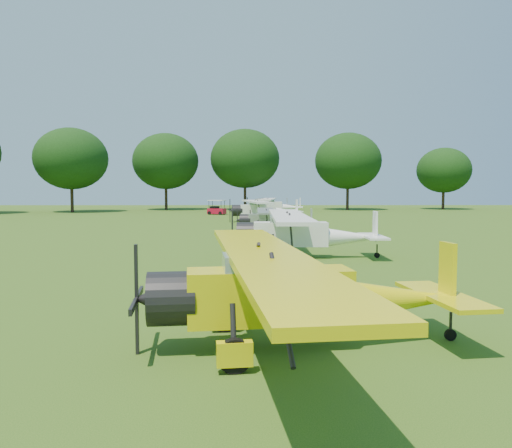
{
  "coord_description": "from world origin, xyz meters",
  "views": [
    {
      "loc": [
        -0.91,
        -23.42,
        3.29
      ],
      "look_at": [
        -0.72,
        3.56,
        1.4
      ],
      "focal_mm": 35.0,
      "sensor_mm": 36.0,
      "label": 1
    }
  ],
  "objects": [
    {
      "name": "aircraft_7",
      "position": [
        1.27,
        53.12,
        1.19
      ],
      "size": [
        6.54,
        10.41,
        2.04
      ],
      "rotation": [
        0.0,
        0.0,
        -0.1
      ],
      "color": "#B8B8BC",
      "rests_on": "ground"
    },
    {
      "name": "aircraft_4",
      "position": [
        0.67,
        14.19,
        1.1
      ],
      "size": [
        5.99,
        9.51,
        1.88
      ],
      "rotation": [
        0.0,
        0.0,
        -0.0
      ],
      "color": "#B8B8BC",
      "rests_on": "ground"
    },
    {
      "name": "aircraft_3",
      "position": [
        1.45,
        0.29,
        1.34
      ],
      "size": [
        7.3,
        11.59,
        2.29
      ],
      "rotation": [
        0.0,
        0.0,
        -0.01
      ],
      "color": "white",
      "rests_on": "ground"
    },
    {
      "name": "tree_belt",
      "position": [
        3.57,
        0.16,
        8.03
      ],
      "size": [
        137.36,
        130.27,
        14.52
      ],
      "color": "#331D13",
      "rests_on": "ground"
    },
    {
      "name": "ground",
      "position": [
        0.0,
        0.0,
        0.0
      ],
      "size": [
        160.0,
        160.0,
        0.0
      ],
      "primitive_type": "plane",
      "color": "#244D13",
      "rests_on": "ground"
    },
    {
      "name": "aircraft_6",
      "position": [
        1.67,
        40.03,
        1.33
      ],
      "size": [
        7.28,
        11.59,
        2.27
      ],
      "rotation": [
        0.0,
        0.0,
        -0.11
      ],
      "color": "white",
      "rests_on": "ground"
    },
    {
      "name": "aircraft_2",
      "position": [
        -0.04,
        -13.24,
        1.29
      ],
      "size": [
        7.06,
        11.21,
        2.2
      ],
      "rotation": [
        0.0,
        0.0,
        0.12
      ],
      "color": "#D9CF09",
      "rests_on": "ground"
    },
    {
      "name": "aircraft_5",
      "position": [
        0.13,
        27.02,
        1.35
      ],
      "size": [
        7.39,
        11.73,
        2.3
      ],
      "rotation": [
        0.0,
        0.0,
        0.14
      ],
      "color": "white",
      "rests_on": "ground"
    },
    {
      "name": "golf_cart",
      "position": [
        -5.61,
        41.2,
        0.63
      ],
      "size": [
        2.51,
        1.98,
        1.88
      ],
      "rotation": [
        0.0,
        0.0,
        -0.35
      ],
      "color": "#B40C27",
      "rests_on": "ground"
    }
  ]
}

